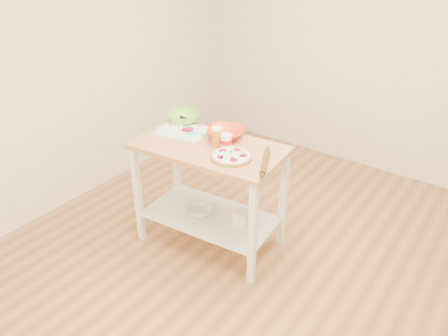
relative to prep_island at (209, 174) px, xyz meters
name	(u,v)px	position (x,y,z in m)	size (l,w,h in m)	color
room_shell	(257,111)	(0.52, -0.16, 0.70)	(4.04, 4.54, 2.74)	#B77643
prep_island	(209,174)	(0.00, 0.00, 0.00)	(1.19, 0.73, 0.90)	tan
pizza	(232,156)	(0.26, -0.07, 0.27)	(0.30, 0.30, 0.05)	tan
cutting_board	(182,131)	(-0.32, 0.07, 0.26)	(0.45, 0.37, 0.04)	white
spatula	(194,134)	(-0.20, 0.07, 0.27)	(0.15, 0.07, 0.01)	#45D5CC
knife	(188,120)	(-0.42, 0.25, 0.27)	(0.27, 0.07, 0.01)	silver
orange_bowl	(226,133)	(0.02, 0.20, 0.29)	(0.28, 0.28, 0.07)	#FF3918
green_bowl	(184,118)	(-0.44, 0.23, 0.30)	(0.27, 0.27, 0.08)	#86D739
beer_pint	(217,137)	(0.06, 0.02, 0.33)	(0.08, 0.08, 0.15)	orange
yogurt_tub	(226,141)	(0.13, 0.05, 0.31)	(0.09, 0.09, 0.19)	white
rolling_pin	(265,162)	(0.50, -0.01, 0.27)	(0.04, 0.04, 0.34)	brown
shelf_glass_bowl	(200,210)	(-0.08, -0.03, -0.35)	(0.22, 0.22, 0.07)	silver
shelf_bin	(242,218)	(0.27, 0.06, -0.33)	(0.11, 0.11, 0.11)	white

